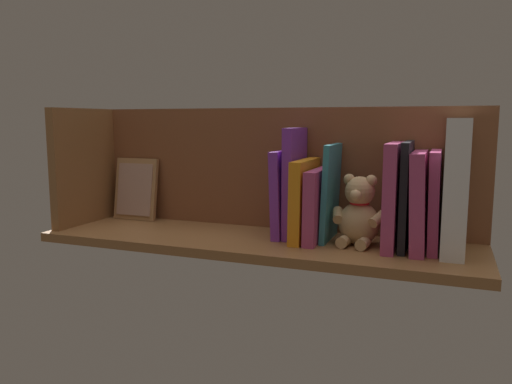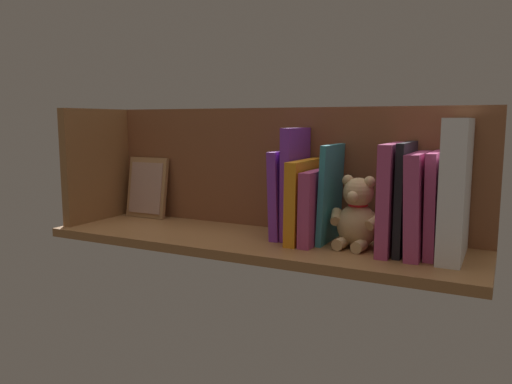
{
  "view_description": "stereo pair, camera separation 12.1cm",
  "coord_description": "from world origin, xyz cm",
  "px_view_note": "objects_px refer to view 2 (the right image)",
  "views": [
    {
      "loc": [
        -43.08,
        111.93,
        28.31
      ],
      "look_at": [
        0.0,
        0.0,
        11.26
      ],
      "focal_mm": 35.12,
      "sensor_mm": 36.0,
      "label": 1
    },
    {
      "loc": [
        -54.14,
        107.02,
        28.31
      ],
      "look_at": [
        0.0,
        0.0,
        11.26
      ],
      "focal_mm": 35.12,
      "sensor_mm": 36.0,
      "label": 2
    }
  ],
  "objects_px": {
    "book_0": "(435,204)",
    "teddy_bear": "(357,216)",
    "picture_frame_leaning": "(147,188)",
    "dictionary_thick_white": "(456,189)"
  },
  "relations": [
    {
      "from": "dictionary_thick_white",
      "to": "teddy_bear",
      "type": "xyz_separation_m",
      "value": [
        0.2,
        0.01,
        -0.07
      ]
    },
    {
      "from": "book_0",
      "to": "teddy_bear",
      "type": "distance_m",
      "value": 0.17
    },
    {
      "from": "teddy_bear",
      "to": "picture_frame_leaning",
      "type": "bearing_deg",
      "value": 0.36
    },
    {
      "from": "dictionary_thick_white",
      "to": "teddy_bear",
      "type": "relative_size",
      "value": 1.77
    },
    {
      "from": "dictionary_thick_white",
      "to": "teddy_bear",
      "type": "bearing_deg",
      "value": 1.47
    },
    {
      "from": "dictionary_thick_white",
      "to": "picture_frame_leaning",
      "type": "height_order",
      "value": "dictionary_thick_white"
    },
    {
      "from": "book_0",
      "to": "picture_frame_leaning",
      "type": "bearing_deg",
      "value": -4.12
    },
    {
      "from": "picture_frame_leaning",
      "to": "teddy_bear",
      "type": "bearing_deg",
      "value": 173.45
    },
    {
      "from": "book_0",
      "to": "teddy_bear",
      "type": "bearing_deg",
      "value": 5.77
    },
    {
      "from": "book_0",
      "to": "picture_frame_leaning",
      "type": "relative_size",
      "value": 1.24
    }
  ]
}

